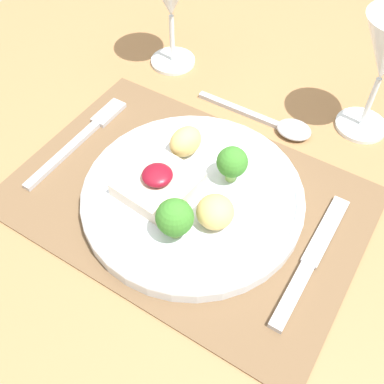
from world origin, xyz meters
TOP-DOWN VIEW (x-y plane):
  - ground_plane at (0.00, 0.00)m, footprint 8.00×8.00m
  - dining_table at (0.00, 0.00)m, footprint 1.16×1.26m
  - placemat at (0.00, 0.00)m, footprint 0.45×0.31m
  - dinner_plate at (0.01, -0.00)m, footprint 0.28×0.28m
  - fork at (-0.19, 0.02)m, footprint 0.02×0.20m
  - knife at (0.17, -0.01)m, footprint 0.02×0.20m
  - spoon at (0.05, 0.19)m, footprint 0.19×0.04m

SIDE VIEW (x-z plane):
  - ground_plane at x=0.00m, z-range 0.00..0.00m
  - dining_table at x=0.00m, z-range 0.28..1.00m
  - placemat at x=0.00m, z-range 0.72..0.72m
  - knife at x=0.17m, z-range 0.72..0.73m
  - fork at x=-0.19m, z-range 0.72..0.73m
  - spoon at x=0.05m, z-range 0.72..0.74m
  - dinner_plate at x=0.01m, z-range 0.71..0.78m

